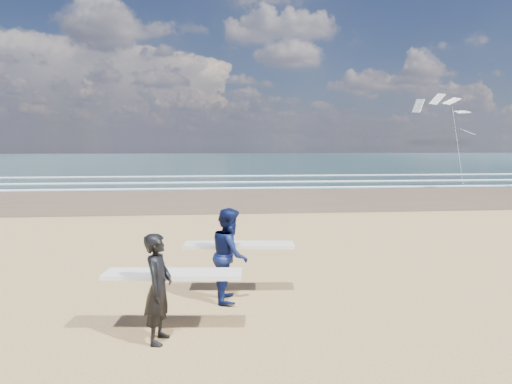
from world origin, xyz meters
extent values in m
cube|color=#183135|center=(20.00, 72.00, 0.01)|extent=(220.00, 100.00, 0.02)
cube|color=white|center=(20.00, 22.80, 0.05)|extent=(220.00, 0.50, 0.05)
cube|color=white|center=(20.00, 27.50, 0.05)|extent=(220.00, 0.50, 0.05)
cube|color=white|center=(20.00, 34.00, 0.05)|extent=(220.00, 0.50, 0.05)
imported|color=black|center=(-0.22, -0.41, 0.85)|extent=(0.51, 0.68, 1.69)
cube|color=silver|center=(-0.02, -0.06, 0.96)|extent=(2.24, 0.75, 0.07)
imported|color=#0B1542|center=(0.94, 1.36, 0.90)|extent=(0.74, 0.92, 1.81)
cube|color=silver|center=(1.14, 1.71, 1.00)|extent=(2.24, 0.73, 0.07)
cube|color=slate|center=(18.86, 24.21, 0.05)|extent=(0.12, 0.12, 0.10)
camera|label=1|loc=(0.61, -7.27, 3.05)|focal=32.00mm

